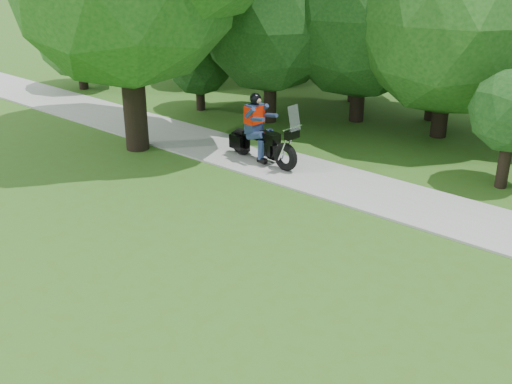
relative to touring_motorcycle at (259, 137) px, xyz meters
The scene contains 2 objects.
walkway 7.00m from the touring_motorcycle, ahead, with size 60.00×2.20×0.06m, color #9D9D97.
touring_motorcycle is the anchor object (origin of this frame).
Camera 1 is at (3.67, -5.22, 6.50)m, focal length 45.00 mm.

